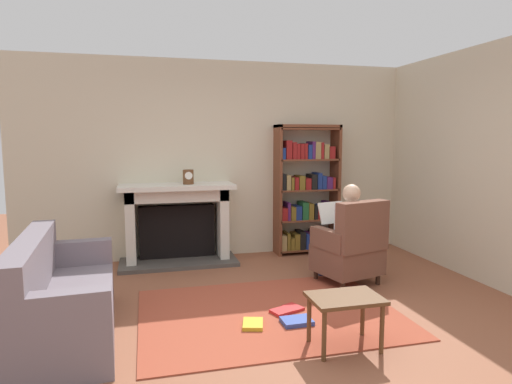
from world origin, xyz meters
name	(u,v)px	position (x,y,z in m)	size (l,w,h in m)	color
ground	(278,327)	(0.00, 0.00, 0.00)	(14.00, 14.00, 0.00)	#92543A
back_wall	(225,160)	(0.00, 2.55, 1.35)	(5.60, 0.10, 2.70)	beige
side_wall_right	(450,162)	(2.65, 1.25, 1.35)	(0.10, 5.20, 2.70)	beige
area_rug	(269,313)	(0.00, 0.30, 0.01)	(2.40, 1.80, 0.01)	#A4452F
fireplace	(177,220)	(-0.70, 2.30, 0.56)	(1.52, 0.64, 1.05)	#4C4742
mantel_clock	(188,177)	(-0.56, 2.20, 1.15)	(0.14, 0.14, 0.19)	brown
bookshelf	(307,192)	(1.14, 2.33, 0.89)	(0.91, 0.32, 1.84)	brown
armchair_reading	(351,247)	(1.13, 0.90, 0.42)	(0.78, 0.77, 0.97)	#331E14
seated_reader	(345,228)	(1.10, 1.01, 0.62)	(0.46, 0.59, 1.14)	white
sofa_floral	(61,300)	(-1.81, 0.26, 0.32)	(0.83, 1.74, 0.85)	slate
side_table	(345,304)	(0.39, -0.50, 0.36)	(0.56, 0.39, 0.42)	brown
scattered_books	(282,318)	(0.07, 0.10, 0.03)	(0.68, 0.53, 0.04)	red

